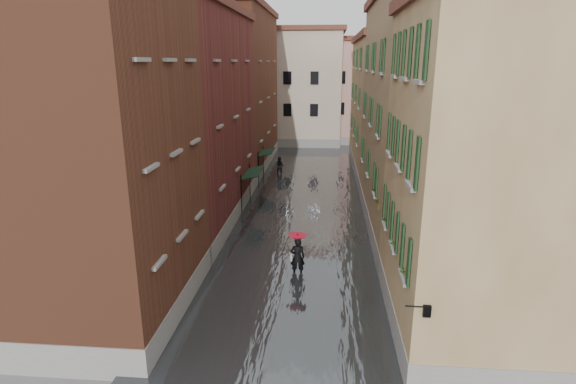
% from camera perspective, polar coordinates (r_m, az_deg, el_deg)
% --- Properties ---
extents(ground, '(120.00, 120.00, 0.00)m').
position_cam_1_polar(ground, '(20.05, 0.23, -12.78)').
color(ground, '#5D5D5F').
rests_on(ground, ground).
extents(floodwater, '(10.00, 60.00, 0.20)m').
position_cam_1_polar(floodwater, '(31.99, 2.12, -1.30)').
color(floodwater, '#3E4144').
rests_on(floodwater, ground).
extents(building_left_near, '(6.00, 8.00, 13.00)m').
position_cam_1_polar(building_left_near, '(17.91, -23.32, 4.53)').
color(building_left_near, brown).
rests_on(building_left_near, ground).
extents(building_left_mid, '(6.00, 14.00, 12.50)m').
position_cam_1_polar(building_left_mid, '(28.00, -12.80, 8.70)').
color(building_left_mid, maroon).
rests_on(building_left_mid, ground).
extents(building_left_far, '(6.00, 16.00, 14.00)m').
position_cam_1_polar(building_left_far, '(42.41, -6.73, 12.43)').
color(building_left_far, brown).
rests_on(building_left_far, ground).
extents(building_right_near, '(6.00, 8.00, 11.50)m').
position_cam_1_polar(building_right_near, '(16.93, 24.00, 1.23)').
color(building_right_near, olive).
rests_on(building_right_near, ground).
extents(building_right_mid, '(6.00, 14.00, 13.00)m').
position_cam_1_polar(building_right_mid, '(27.25, 16.87, 8.75)').
color(building_right_mid, '#957B5A').
rests_on(building_right_mid, ground).
extents(building_right_far, '(6.00, 16.00, 11.50)m').
position_cam_1_polar(building_right_far, '(42.04, 12.70, 10.41)').
color(building_right_far, olive).
rests_on(building_right_far, ground).
extents(building_end_cream, '(12.00, 9.00, 13.00)m').
position_cam_1_polar(building_end_cream, '(55.74, 0.34, 12.90)').
color(building_end_cream, beige).
rests_on(building_end_cream, ground).
extents(building_end_pink, '(10.00, 9.00, 12.00)m').
position_cam_1_polar(building_end_pink, '(57.78, 9.64, 12.30)').
color(building_end_pink, tan).
rests_on(building_end_pink, ground).
extents(awning_near, '(1.09, 3.28, 2.80)m').
position_cam_1_polar(awning_near, '(30.33, -4.56, 2.34)').
color(awning_near, black).
rests_on(awning_near, ground).
extents(awning_far, '(1.09, 2.93, 2.80)m').
position_cam_1_polar(awning_far, '(37.29, -2.78, 4.98)').
color(awning_far, black).
rests_on(awning_far, ground).
extents(wall_lantern, '(0.71, 0.22, 0.35)m').
position_cam_1_polar(wall_lantern, '(13.61, 17.10, -14.12)').
color(wall_lantern, black).
rests_on(wall_lantern, ground).
extents(window_planters, '(0.59, 10.35, 0.84)m').
position_cam_1_polar(window_planters, '(19.26, 12.70, -3.00)').
color(window_planters, brown).
rests_on(window_planters, ground).
extents(pedestrian_main, '(0.87, 0.87, 2.06)m').
position_cam_1_polar(pedestrian_main, '(21.05, 1.20, -7.65)').
color(pedestrian_main, black).
rests_on(pedestrian_main, ground).
extents(pedestrian_far, '(0.84, 0.66, 1.73)m').
position_cam_1_polar(pedestrian_far, '(39.56, -1.02, 3.28)').
color(pedestrian_far, black).
rests_on(pedestrian_far, ground).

